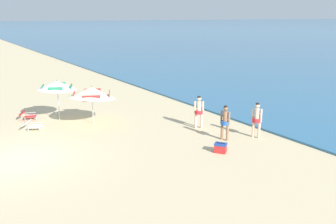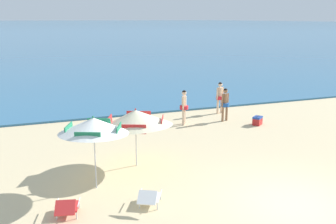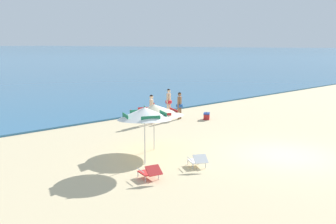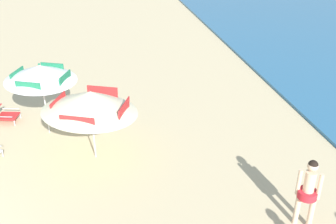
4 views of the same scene
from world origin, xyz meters
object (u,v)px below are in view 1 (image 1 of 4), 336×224
at_px(beach_umbrella_striped_main, 57,85).
at_px(lounge_chair_beside_umbrella, 28,115).
at_px(cooler_box, 221,148).
at_px(person_wading_in, 199,110).
at_px(person_standing_beside, 257,118).
at_px(beach_umbrella_striped_second, 92,92).
at_px(person_standing_near_shore, 225,120).
at_px(lounge_chair_under_umbrella, 32,125).

bearing_deg(beach_umbrella_striped_main, lounge_chair_beside_umbrella, -124.48).
distance_m(lounge_chair_beside_umbrella, cooler_box, 10.99).
bearing_deg(lounge_chair_beside_umbrella, person_wading_in, 48.76).
bearing_deg(person_wading_in, person_standing_beside, 27.51).
bearing_deg(beach_umbrella_striped_second, beach_umbrella_striped_main, -140.78).
bearing_deg(person_standing_near_shore, lounge_chair_beside_umbrella, -140.15).
relative_size(beach_umbrella_striped_main, lounge_chair_beside_umbrella, 2.83).
bearing_deg(lounge_chair_beside_umbrella, person_standing_beside, 43.69).
xyz_separation_m(person_standing_beside, cooler_box, (0.63, -2.64, -0.76)).
relative_size(person_standing_near_shore, cooler_box, 2.69).
xyz_separation_m(lounge_chair_beside_umbrella, cooler_box, (9.38, 5.72, -0.07)).
bearing_deg(lounge_chair_beside_umbrella, person_standing_near_shore, 39.85).
bearing_deg(beach_umbrella_striped_second, lounge_chair_under_umbrella, -99.31).
bearing_deg(beach_umbrella_striped_second, lounge_chair_beside_umbrella, -133.33).
relative_size(person_standing_near_shore, person_standing_beside, 0.97).
xyz_separation_m(beach_umbrella_striped_second, lounge_chair_beside_umbrella, (-2.60, -2.76, -1.41)).
height_order(person_standing_beside, cooler_box, person_standing_beside).
bearing_deg(cooler_box, person_wading_in, 158.60).
relative_size(beach_umbrella_striped_second, person_standing_beside, 1.89).
bearing_deg(person_standing_near_shore, cooler_box, -46.08).
relative_size(beach_umbrella_striped_main, lounge_chair_under_umbrella, 2.73).
height_order(beach_umbrella_striped_main, cooler_box, beach_umbrella_striped_main).
relative_size(beach_umbrella_striped_main, person_standing_beside, 1.69).
height_order(lounge_chair_under_umbrella, person_standing_near_shore, person_standing_near_shore).
height_order(beach_umbrella_striped_main, lounge_chair_beside_umbrella, beach_umbrella_striped_main).
height_order(lounge_chair_beside_umbrella, person_wading_in, person_wading_in).
bearing_deg(person_wading_in, cooler_box, -21.40).
relative_size(lounge_chair_under_umbrella, person_standing_near_shore, 0.63).
relative_size(lounge_chair_under_umbrella, person_wading_in, 0.62).
bearing_deg(beach_umbrella_striped_main, person_standing_near_shore, 36.86).
distance_m(beach_umbrella_striped_second, lounge_chair_beside_umbrella, 4.05).
bearing_deg(beach_umbrella_striped_main, person_standing_beside, 41.71).
height_order(lounge_chair_under_umbrella, lounge_chair_beside_umbrella, lounge_chair_beside_umbrella).
xyz_separation_m(person_wading_in, cooler_box, (3.25, -1.27, -0.76)).
bearing_deg(person_standing_beside, lounge_chair_under_umbrella, -127.74).
height_order(beach_umbrella_striped_second, person_wading_in, beach_umbrella_striped_second).
xyz_separation_m(beach_umbrella_striped_main, lounge_chair_under_umbrella, (1.12, -1.66, -1.66)).
distance_m(lounge_chair_under_umbrella, person_wading_in, 8.29).
xyz_separation_m(lounge_chair_under_umbrella, person_standing_near_shore, (6.14, 7.11, 0.67)).
bearing_deg(lounge_chair_under_umbrella, person_standing_beside, 52.26).
relative_size(beach_umbrella_striped_second, cooler_box, 5.21).
bearing_deg(lounge_chair_beside_umbrella, lounge_chair_under_umbrella, -5.84).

